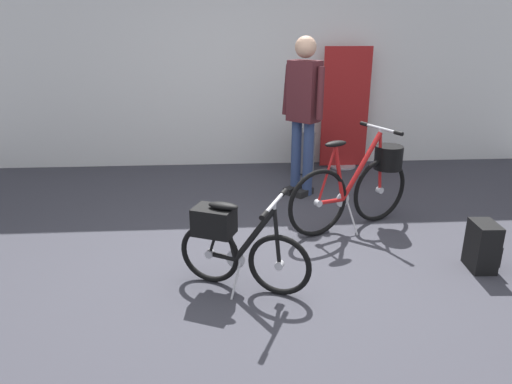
% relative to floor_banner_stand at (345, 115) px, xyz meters
% --- Properties ---
extents(ground_plane, '(7.54, 7.54, 0.00)m').
position_rel_floor_banner_stand_xyz_m(ground_plane, '(-1.23, -2.67, -0.68)').
color(ground_plane, '#38383F').
extents(back_wall, '(7.54, 0.10, 2.96)m').
position_rel_floor_banner_stand_xyz_m(back_wall, '(-1.23, 0.26, 0.80)').
color(back_wall, white).
rests_on(back_wall, ground_plane).
extents(floor_banner_stand, '(0.60, 0.36, 1.53)m').
position_rel_floor_banner_stand_xyz_m(floor_banner_stand, '(0.00, 0.00, 0.00)').
color(floor_banner_stand, '#B7B7BC').
rests_on(floor_banner_stand, ground_plane).
extents(folding_bike_foreground, '(0.92, 0.57, 0.70)m').
position_rel_floor_banner_stand_xyz_m(folding_bike_foreground, '(-1.50, -2.93, -0.33)').
color(folding_bike_foreground, black).
rests_on(folding_bike_foreground, ground_plane).
extents(display_bike_left, '(1.23, 0.67, 0.93)m').
position_rel_floor_banner_stand_xyz_m(display_bike_left, '(-0.30, -1.91, -0.25)').
color(display_bike_left, black).
rests_on(display_bike_left, ground_plane).
extents(visitor_near_wall, '(0.40, 0.40, 1.68)m').
position_rel_floor_banner_stand_xyz_m(visitor_near_wall, '(-0.71, -0.99, 0.28)').
color(visitor_near_wall, navy).
rests_on(visitor_near_wall, ground_plane).
extents(rolling_suitcase, '(0.21, 0.38, 0.83)m').
position_rel_floor_banner_stand_xyz_m(rolling_suitcase, '(-0.52, -0.18, -0.40)').
color(rolling_suitcase, slate).
rests_on(rolling_suitcase, ground_plane).
extents(backpack_on_floor, '(0.22, 0.26, 0.38)m').
position_rel_floor_banner_stand_xyz_m(backpack_on_floor, '(0.41, -2.80, -0.49)').
color(backpack_on_floor, black).
rests_on(backpack_on_floor, ground_plane).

